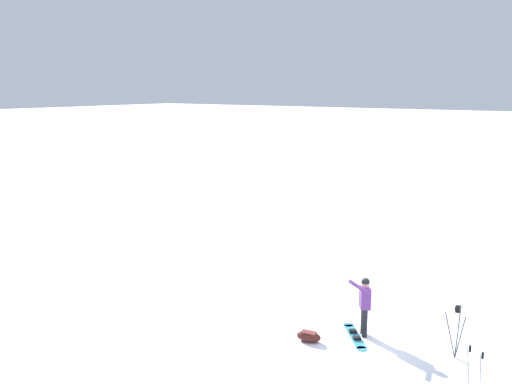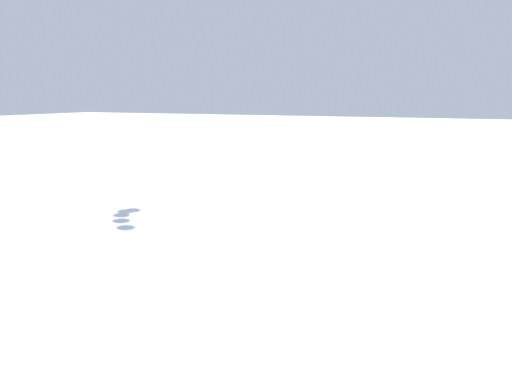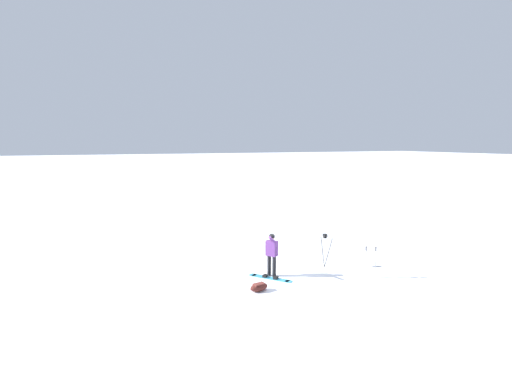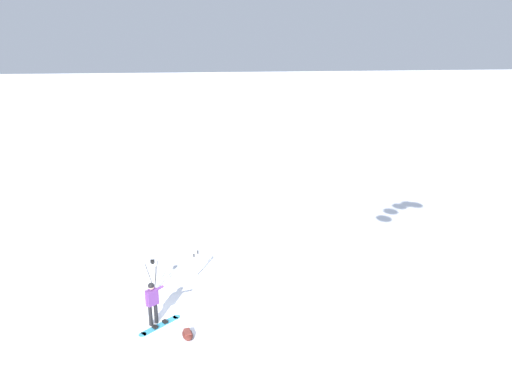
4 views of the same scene
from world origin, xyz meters
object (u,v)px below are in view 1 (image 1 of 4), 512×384
object	(u,v)px
camera_tripod	(457,321)
ski_poles	(475,366)
snowboard	(355,336)
snowboarder	(364,301)
gear_bag_large	(309,336)

from	to	relation	value
camera_tripod	ski_poles	xyz separation A→B (m)	(0.87, -1.73, -0.19)
camera_tripod	snowboard	bearing A→B (deg)	-173.07
camera_tripod	snowboarder	bearing A→B (deg)	-177.75
snowboard	ski_poles	xyz separation A→B (m)	(3.43, -1.42, 0.76)
camera_tripod	ski_poles	bearing A→B (deg)	-63.29
camera_tripod	gear_bag_large	bearing A→B (deg)	-159.83
gear_bag_large	ski_poles	size ratio (longest dim) A/B	0.61
snowboarder	gear_bag_large	xyz separation A→B (m)	(-1.04, -1.17, -0.84)
snowboarder	ski_poles	bearing A→B (deg)	-26.49
snowboarder	snowboard	distance (m)	1.00
gear_bag_large	camera_tripod	size ratio (longest dim) A/B	0.53
snowboard	gear_bag_large	xyz separation A→B (m)	(-0.89, -0.95, 0.12)
gear_bag_large	ski_poles	bearing A→B (deg)	-6.13
camera_tripod	ski_poles	size ratio (longest dim) A/B	1.16
snowboard	gear_bag_large	bearing A→B (deg)	-132.85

